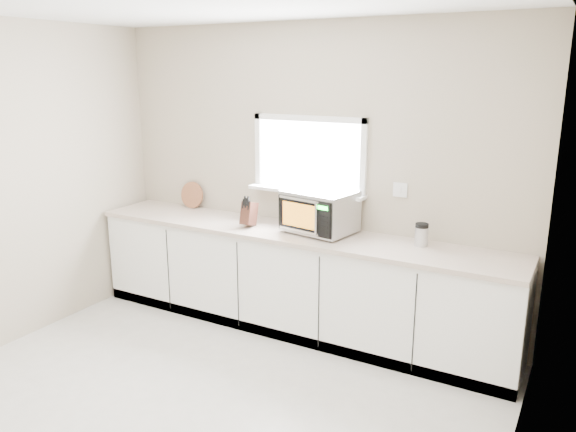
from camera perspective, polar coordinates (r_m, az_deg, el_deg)
The scene contains 8 objects.
ground at distance 4.04m, azimuth -11.84°, elevation -20.17°, with size 4.00×4.00×0.00m, color beige.
back_wall at distance 5.07m, azimuth 2.21°, elevation 4.13°, with size 4.00×0.17×2.70m.
cabinets at distance 5.07m, azimuth 0.57°, elevation -6.72°, with size 3.92×0.60×0.88m, color white.
countertop at distance 4.92m, azimuth 0.53°, elevation -1.75°, with size 3.92×0.64×0.04m, color beige.
microwave at distance 4.83m, azimuth 3.21°, elevation 0.53°, with size 0.63×0.54×0.37m.
knife_block at distance 5.04m, azimuth -3.99°, elevation 0.30°, with size 0.11×0.20×0.29m.
cutting_board at distance 5.79m, azimuth -9.73°, elevation 2.12°, with size 0.27×0.27×0.02m, color #A86741.
coffee_grinder at distance 4.60m, azimuth 13.40°, elevation -1.84°, with size 0.13×0.13×0.19m.
Camera 1 is at (2.26, -2.45, 2.28)m, focal length 35.00 mm.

